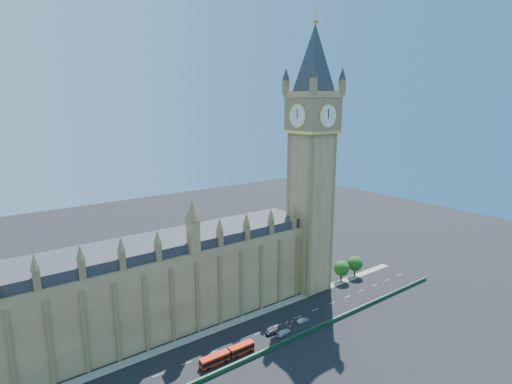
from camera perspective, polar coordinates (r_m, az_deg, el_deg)
ground at (r=125.78m, az=-1.21°, el=-20.10°), size 400.00×400.00×0.00m
palace_westminster at (r=126.57m, az=-16.84°, el=-13.29°), size 120.00×20.00×28.00m
elizabeth_tower at (r=142.25m, az=8.01°, el=6.95°), size 20.59×20.59×105.00m
bridge_parapet at (r=119.40m, az=1.48°, el=-21.70°), size 160.00×0.60×1.20m
kerb_north at (r=132.49m, az=-3.72°, el=-18.28°), size 160.00×3.00×0.16m
tree_east_near at (r=161.54m, az=12.15°, el=-10.53°), size 6.00×6.00×8.50m
tree_east_far at (r=167.27m, az=13.99°, el=-9.81°), size 6.00×6.00×8.50m
red_bus at (r=116.60m, az=-4.09°, el=-22.14°), size 16.31×2.80×2.77m
car_grey at (r=127.15m, az=2.31°, el=-19.33°), size 4.48×2.18×1.47m
car_silver at (r=133.74m, az=6.70°, el=-17.74°), size 4.10×1.54×1.34m
car_white at (r=127.04m, az=3.97°, el=-19.38°), size 5.36×2.70×1.49m
cone_a at (r=133.05m, az=4.50°, el=-18.02°), size 0.44×0.44×0.67m
cone_b at (r=130.99m, az=4.89°, el=-18.54°), size 0.46×0.46×0.72m
cone_c at (r=132.27m, az=4.29°, el=-18.20°), size 0.56×0.56×0.73m
cone_d at (r=133.33m, az=5.13°, el=-17.96°), size 0.56×0.56×0.70m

